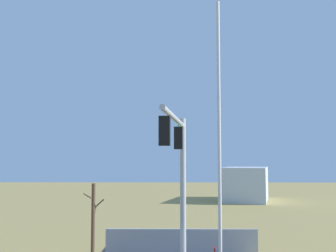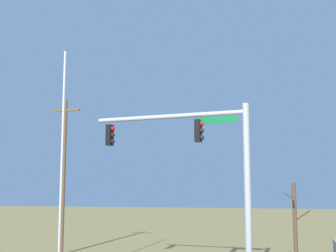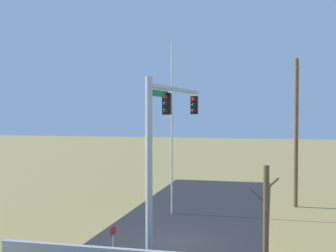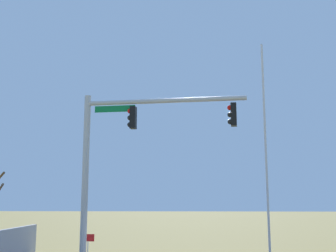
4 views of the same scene
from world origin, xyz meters
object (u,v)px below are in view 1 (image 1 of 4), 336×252
bare_tree (93,222)px  distant_building (246,184)px  signal_mast (179,166)px  flagpole (220,173)px

bare_tree → distant_building: size_ratio=0.43×
signal_mast → distant_building: 37.51m
flagpole → signal_mast: bearing=9.8°
flagpole → bare_tree: size_ratio=2.42×
bare_tree → distant_building: bearing=-22.6°
signal_mast → flagpole: 6.21m
signal_mast → bare_tree: size_ratio=1.78×
flagpole → bare_tree: 11.49m
signal_mast → bare_tree: bearing=50.9°
distant_building → bare_tree: bearing=171.9°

